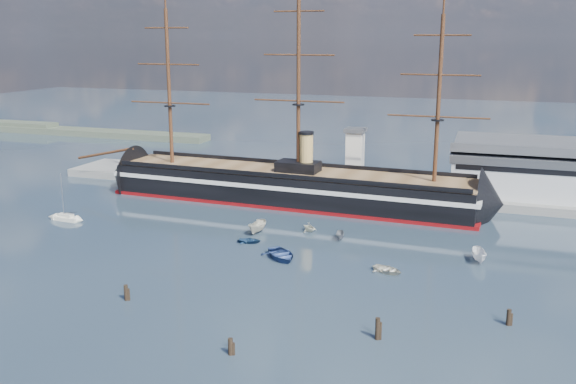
% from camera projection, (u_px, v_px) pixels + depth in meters
% --- Properties ---
extents(ground, '(600.00, 600.00, 0.00)m').
position_uv_depth(ground, '(303.00, 229.00, 134.23)').
color(ground, '#22303F').
rests_on(ground, ground).
extents(quay, '(180.00, 18.00, 2.00)m').
position_uv_depth(quay, '(383.00, 194.00, 164.05)').
color(quay, slate).
rests_on(quay, ground).
extents(quay_tower, '(5.00, 5.00, 15.00)m').
position_uv_depth(quay_tower, '(355.00, 157.00, 161.22)').
color(quay_tower, silver).
rests_on(quay_tower, ground).
extents(shoreline, '(120.00, 10.00, 4.00)m').
position_uv_depth(shoreline, '(54.00, 130.00, 265.61)').
color(shoreline, '#3F4C38').
rests_on(shoreline, ground).
extents(warship, '(113.16, 19.46, 53.94)m').
position_uv_depth(warship, '(283.00, 186.00, 155.29)').
color(warship, black).
rests_on(warship, ground).
extents(sailboat, '(6.69, 2.40, 10.51)m').
position_uv_depth(sailboat, '(66.00, 218.00, 140.21)').
color(sailboat, silver).
rests_on(sailboat, ground).
extents(motorboat_a, '(7.64, 3.15, 3.00)m').
position_uv_depth(motorboat_a, '(258.00, 233.00, 131.43)').
color(motorboat_a, beige).
rests_on(motorboat_a, ground).
extents(motorboat_b, '(1.67, 2.99, 1.32)m').
position_uv_depth(motorboat_b, '(250.00, 243.00, 125.26)').
color(motorboat_b, navy).
rests_on(motorboat_b, ground).
extents(motorboat_c, '(5.13, 2.63, 1.96)m').
position_uv_depth(motorboat_c, '(340.00, 240.00, 127.17)').
color(motorboat_c, slate).
rests_on(motorboat_c, ground).
extents(motorboat_d, '(5.38, 6.22, 2.13)m').
position_uv_depth(motorboat_d, '(309.00, 231.00, 132.52)').
color(motorboat_d, beige).
rests_on(motorboat_d, ground).
extents(motorboat_e, '(2.56, 3.64, 1.58)m').
position_uv_depth(motorboat_e, '(387.00, 273.00, 109.47)').
color(motorboat_e, beige).
rests_on(motorboat_e, ground).
extents(motorboat_f, '(7.50, 4.01, 2.84)m').
position_uv_depth(motorboat_f, '(479.00, 262.00, 114.64)').
color(motorboat_f, white).
rests_on(motorboat_f, ground).
extents(motorboat_g, '(5.12, 4.94, 2.38)m').
position_uv_depth(motorboat_g, '(281.00, 259.00, 116.20)').
color(motorboat_g, navy).
rests_on(motorboat_g, ground).
extents(piling_near_left, '(0.64, 0.64, 3.19)m').
position_uv_depth(piling_near_left, '(127.00, 300.00, 98.07)').
color(piling_near_left, black).
rests_on(piling_near_left, ground).
extents(piling_near_mid, '(0.64, 0.64, 2.95)m').
position_uv_depth(piling_near_mid, '(231.00, 355.00, 81.33)').
color(piling_near_mid, black).
rests_on(piling_near_mid, ground).
extents(piling_near_right, '(0.64, 0.64, 3.77)m').
position_uv_depth(piling_near_right, '(377.00, 339.00, 85.44)').
color(piling_near_right, black).
rests_on(piling_near_right, ground).
extents(piling_far_right, '(0.64, 0.64, 3.07)m').
position_uv_depth(piling_far_right, '(508.00, 325.00, 89.60)').
color(piling_far_right, black).
rests_on(piling_far_right, ground).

